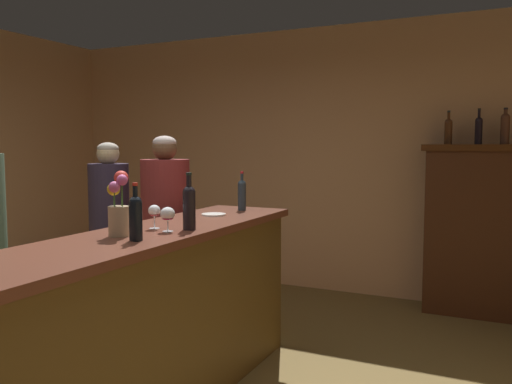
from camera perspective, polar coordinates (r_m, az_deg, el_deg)
The scene contains 15 objects.
wall_back at distance 5.91m, azimuth 4.70°, elevation 3.45°, with size 5.94×0.12×2.82m, color tan.
bar_counter at distance 3.25m, azimuth -10.95°, elevation -13.43°, with size 0.63×2.64×1.08m.
display_cabinet at distance 5.30m, azimuth 22.22°, elevation -3.43°, with size 0.91×0.39×1.58m.
wine_bottle_riesling at distance 3.11m, azimuth -7.17°, elevation -1.38°, with size 0.08×0.08×0.33m.
wine_bottle_rose at distance 2.81m, azimuth -12.76°, elevation -2.47°, with size 0.07×0.07×0.30m.
wine_bottle_chardonnay at distance 4.02m, azimuth -1.52°, elevation -0.14°, with size 0.06×0.06×0.30m.
wine_glass_front at distance 3.06m, azimuth -9.44°, elevation -2.44°, with size 0.08×0.08×0.14m.
wine_glass_mid at distance 3.19m, azimuth -10.83°, elevation -2.11°, with size 0.07×0.07×0.14m.
flower_arrangement at distance 2.97m, azimuth -14.52°, elevation -1.52°, with size 0.14×0.13×0.35m.
cheese_plate at distance 3.75m, azimuth -4.56°, elevation -2.42°, with size 0.17×0.17×0.01m, color white.
display_bottle_left at distance 5.27m, azimuth 19.90°, elevation 6.27°, with size 0.07×0.07×0.31m.
display_bottle_midleft at distance 5.25m, azimuth 22.74°, elevation 6.25°, with size 0.07×0.07×0.32m.
display_bottle_center at distance 5.24m, azimuth 25.12°, elevation 6.32°, with size 0.08×0.08×0.32m.
patron_by_cabinet at distance 4.72m, azimuth -15.40°, elevation -3.59°, with size 0.34×0.34×1.59m.
patron_redhead at distance 4.32m, azimuth -9.63°, elevation -4.02°, with size 0.39×0.39×1.64m.
Camera 1 is at (2.11, -2.44, 1.57)m, focal length 37.36 mm.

